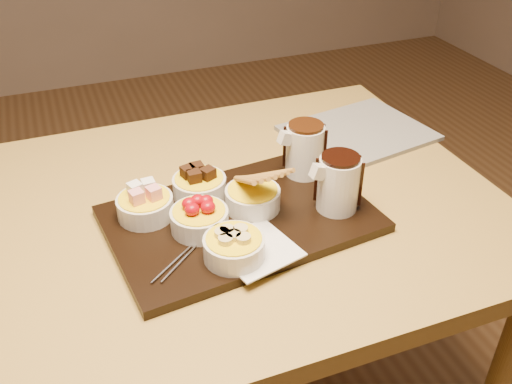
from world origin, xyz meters
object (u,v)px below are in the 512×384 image
object	(u,v)px
serving_board	(240,219)
pitcher_dark_chocolate	(338,184)
bowl_strawberries	(200,220)
newspaper	(358,133)
dining_table	(188,253)
pitcher_milk_chocolate	(305,150)

from	to	relation	value
serving_board	pitcher_dark_chocolate	bearing A→B (deg)	-19.98
bowl_strawberries	newspaper	xyz separation A→B (m)	(0.44, 0.23, -0.03)
dining_table	pitcher_milk_chocolate	size ratio (longest dim) A/B	11.81
pitcher_dark_chocolate	pitcher_milk_chocolate	distance (m)	0.13
dining_table	pitcher_dark_chocolate	size ratio (longest dim) A/B	11.81
pitcher_milk_chocolate	newspaper	xyz separation A→B (m)	(0.20, 0.13, -0.06)
serving_board	newspaper	size ratio (longest dim) A/B	1.52
dining_table	pitcher_milk_chocolate	bearing A→B (deg)	4.48
pitcher_milk_chocolate	newspaper	distance (m)	0.25
bowl_strawberries	pitcher_milk_chocolate	size ratio (longest dim) A/B	0.98
pitcher_dark_chocolate	pitcher_milk_chocolate	size ratio (longest dim) A/B	1.00
newspaper	serving_board	bearing A→B (deg)	-158.84
pitcher_dark_chocolate	newspaper	world-z (taller)	pitcher_dark_chocolate
serving_board	pitcher_milk_chocolate	world-z (taller)	pitcher_milk_chocolate
serving_board	newspaper	world-z (taller)	serving_board
newspaper	pitcher_milk_chocolate	bearing A→B (deg)	-156.62
pitcher_milk_chocolate	dining_table	bearing A→B (deg)	178.02
dining_table	pitcher_milk_chocolate	world-z (taller)	pitcher_milk_chocolate
serving_board	pitcher_dark_chocolate	world-z (taller)	pitcher_dark_chocolate
dining_table	newspaper	size ratio (longest dim) A/B	3.97
bowl_strawberries	pitcher_dark_chocolate	size ratio (longest dim) A/B	0.98
dining_table	newspaper	xyz separation A→B (m)	(0.45, 0.15, 0.10)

